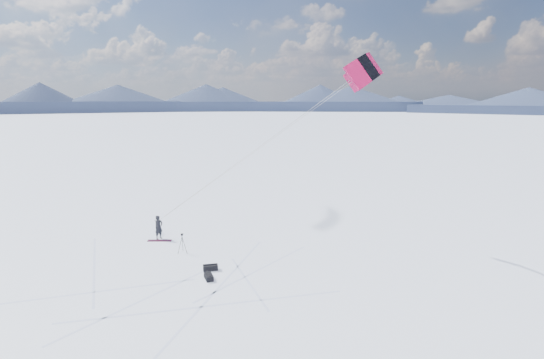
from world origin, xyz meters
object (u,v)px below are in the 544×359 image
at_px(snowboard, 160,241).
at_px(snowkiter, 159,239).
at_px(tripod, 182,241).
at_px(gear_bag_a, 210,267).
at_px(gear_bag_b, 209,277).

bearing_deg(snowboard, snowkiter, 107.62).
bearing_deg(tripod, snowkiter, 151.76).
relative_size(snowkiter, snowboard, 1.03).
bearing_deg(snowkiter, gear_bag_a, -103.06).
distance_m(snowkiter, gear_bag_b, 7.58).
height_order(snowkiter, gear_bag_b, snowkiter).
height_order(snowkiter, snowboard, snowkiter).
height_order(tripod, gear_bag_a, tripod).
bearing_deg(gear_bag_b, gear_bag_a, 161.92).
relative_size(gear_bag_a, gear_bag_b, 1.09).
xyz_separation_m(gear_bag_a, gear_bag_b, (0.46, -1.05, -0.01)).
height_order(snowboard, gear_bag_b, gear_bag_b).
distance_m(tripod, gear_bag_a, 3.36).
height_order(snowkiter, gear_bag_a, snowkiter).
bearing_deg(tripod, snowboard, 154.73).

